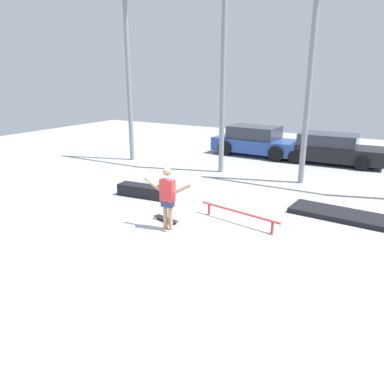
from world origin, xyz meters
TOP-DOWN VIEW (x-y plane):
  - ground_plane at (0.00, 0.00)m, footprint 36.00×36.00m
  - skateboarder at (-0.17, -0.01)m, footprint 1.37×0.21m
  - skateboard at (-0.53, 0.41)m, footprint 0.82×0.39m
  - grind_box at (-2.28, 1.83)m, footprint 1.88×0.67m
  - manual_pad at (3.90, 3.06)m, footprint 3.59×1.28m
  - grind_rail at (1.23, 1.25)m, footprint 2.41×0.53m
  - canopy_support_left at (-3.90, 6.02)m, footprint 4.77×0.20m
  - parked_car_blue at (-1.61, 9.89)m, footprint 4.28×2.07m
  - parked_car_black at (1.86, 9.90)m, footprint 4.45×2.02m

SIDE VIEW (x-z plane):
  - ground_plane at x=0.00m, z-range 0.00..0.00m
  - skateboard at x=-0.53m, z-range 0.03..0.10m
  - manual_pad at x=3.90m, z-range 0.00..0.14m
  - grind_box at x=-2.28m, z-range 0.00..0.38m
  - grind_rail at x=1.23m, z-range 0.10..0.45m
  - parked_car_black at x=1.86m, z-range -0.02..1.28m
  - parked_car_blue at x=-1.61m, z-range -0.02..1.39m
  - skateboarder at x=-0.17m, z-range 0.10..1.72m
  - canopy_support_left at x=-3.90m, z-range 0.59..7.51m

